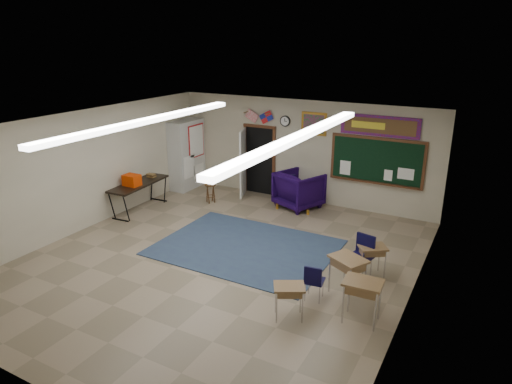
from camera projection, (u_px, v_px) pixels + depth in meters
The scene contains 25 objects.
floor at pixel (220, 260), 10.09m from camera, with size 9.00×9.00×0.00m, color gray.
back_wall at pixel (302, 151), 13.35m from camera, with size 8.00×0.04×3.00m, color beige.
front_wall at pixel (27, 297), 5.87m from camera, with size 8.00×0.04×3.00m, color beige.
left_wall at pixel (84, 171), 11.42m from camera, with size 0.04×9.00×3.00m, color beige.
right_wall at pixel (414, 233), 7.80m from camera, with size 0.04×9.00×3.00m, color beige.
ceiling at pixel (216, 125), 9.13m from camera, with size 8.00×9.00×0.04m, color silver.
area_rug at pixel (246, 247), 10.67m from camera, with size 4.00×3.00×0.02m, color #2E4357.
fluorescent_strips at pixel (216, 128), 9.15m from camera, with size 3.86×6.00×0.10m, color white, non-canonical shape.
doorway at pixel (255, 161), 14.05m from camera, with size 1.10×0.89×2.16m.
chalkboard at pixel (376, 162), 12.34m from camera, with size 2.55×0.14×1.30m.
bulletin_board at pixel (380, 126), 12.02m from camera, with size 2.10×0.05×0.55m.
framed_art_print at pixel (314, 124), 12.89m from camera, with size 0.75×0.05×0.65m.
wall_clock at pixel (285, 121), 13.30m from camera, with size 0.32×0.05×0.32m.
wall_flags at pixel (259, 115), 13.62m from camera, with size 1.16×0.06×0.70m, color red, non-canonical shape.
storage_cabinet at pixel (187, 155), 14.62m from camera, with size 0.59×1.25×2.20m.
wingback_armchair at pixel (299, 190), 13.08m from camera, with size 1.12×1.15×1.05m, color black.
student_chair_reading at pixel (287, 188), 13.45m from camera, with size 0.46×0.46×0.92m, color black, non-canonical shape.
student_chair_desk_a at pixel (314, 281), 8.47m from camera, with size 0.36×0.36×0.73m, color black, non-canonical shape.
student_chair_desk_b at pixel (360, 258), 9.17m from camera, with size 0.46×0.46×0.91m, color black, non-canonical shape.
student_desk_front_left at pixel (347, 274), 8.58m from camera, with size 0.81×0.74×0.78m.
student_desk_front_right at pixel (371, 259), 9.32m from camera, with size 0.69×0.65×0.66m.
student_desk_back_left at pixel (289, 300), 7.90m from camera, with size 0.65×0.60×0.63m.
student_desk_back_right at pixel (362, 299), 7.78m from camera, with size 0.67×0.52×0.78m.
folding_table at pixel (139, 195), 12.85m from camera, with size 0.80×2.01×1.12m.
wooden_stool at pixel (211, 193), 13.52m from camera, with size 0.32×0.32×0.56m.
Camera 1 is at (5.05, -7.58, 4.67)m, focal length 32.00 mm.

